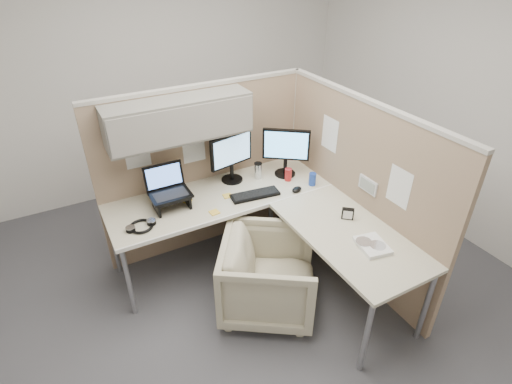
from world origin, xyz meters
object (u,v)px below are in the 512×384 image
monitor_left (231,154)px  desk (266,214)px  keyboard (255,195)px  office_chair (269,272)px

monitor_left → desk: bearing=-99.0°
monitor_left → keyboard: monitor_left is taller
office_chair → keyboard: 0.71m
desk → office_chair: bearing=-114.9°
office_chair → monitor_left: size_ratio=1.62×
office_chair → monitor_left: 1.13m
desk → monitor_left: monitor_left is taller
monitor_left → keyboard: (0.06, -0.35, -0.26)m
office_chair → keyboard: same height
office_chair → monitor_left: (0.13, 0.92, 0.63)m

